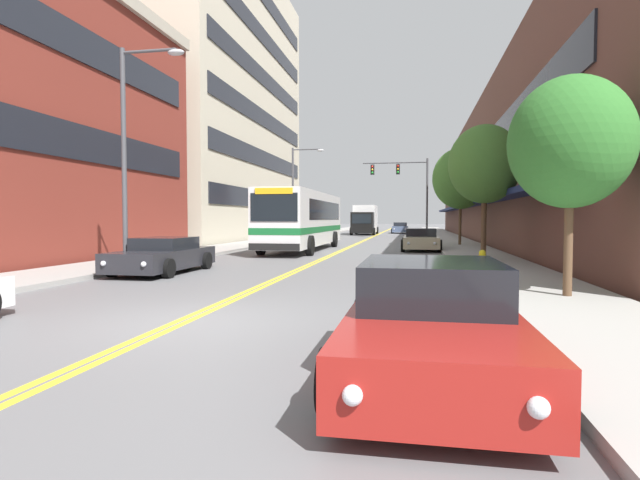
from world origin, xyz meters
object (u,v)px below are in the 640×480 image
Objects in this scene: street_tree_right_mid at (485,164)px; box_truck at (365,220)px; car_charcoal_parked_left_near at (163,256)px; street_lamp_left_far at (298,185)px; car_red_parked_right_foreground at (431,322)px; car_beige_parked_right_mid at (421,240)px; car_slate_blue_moving_lead at (400,228)px; street_tree_right_far at (461,178)px; city_bus at (304,218)px; traffic_signal_mast at (406,182)px; street_lamp_left_near at (133,139)px; street_tree_right_near at (570,143)px; fire_hydrant at (482,264)px.

box_truck is at bearing 103.41° from street_tree_right_mid.
street_lamp_left_far is (-0.61, 22.52, 3.87)m from car_charcoal_parked_left_near.
car_beige_parked_right_mid is (0.19, 23.18, -0.01)m from car_red_parked_right_foreground.
car_slate_blue_moving_lead reaches higher than car_red_parked_right_foreground.
car_slate_blue_moving_lead is at bearing 55.55° from box_truck.
street_tree_right_far reaches higher than box_truck.
car_red_parked_right_foreground is at bearing -73.77° from city_bus.
car_charcoal_parked_left_near is 0.99× the size of car_slate_blue_moving_lead.
box_truck reaches higher than car_beige_parked_right_mid.
street_tree_right_far is at bearing 89.69° from street_tree_right_mid.
street_tree_right_far reaches higher than city_bus.
car_red_parked_right_foreground is at bearing -88.65° from traffic_signal_mast.
street_lamp_left_near is at bearing -101.59° from city_bus.
box_truck reaches higher than car_slate_blue_moving_lead.
street_tree_right_mid reaches higher than car_slate_blue_moving_lead.
car_beige_parked_right_mid is at bearing 57.23° from car_charcoal_parked_left_near.
city_bus is at bearing 78.41° from street_lamp_left_near.
car_red_parked_right_foreground is 0.84× the size of street_tree_right_mid.
car_slate_blue_moving_lead is 0.77× the size of street_tree_right_far.
city_bus is at bearing 119.94° from street_tree_right_near.
traffic_signal_mast reaches higher than car_red_parked_right_foreground.
car_charcoal_parked_left_near is 1.00× the size of street_tree_right_near.
box_truck reaches higher than car_charcoal_parked_left_near.
city_bus is 2.67× the size of car_red_parked_right_foreground.
traffic_signal_mast is 11.67m from street_lamp_left_far.
box_truck is (-5.91, 27.64, 1.07)m from car_beige_parked_right_mid.
city_bus is 2.63× the size of street_tree_right_near.
car_red_parked_right_foreground is 0.98× the size of street_tree_right_near.
street_lamp_left_far is at bearing -134.88° from traffic_signal_mast.
street_lamp_left_far is at bearing 105.95° from car_red_parked_right_foreground.
street_lamp_left_near is at bearing -104.77° from traffic_signal_mast.
fire_hydrant is at bearing -97.76° from street_tree_right_mid.
traffic_signal_mast is (4.76, -10.47, 3.49)m from box_truck.
car_charcoal_parked_left_near is 0.65× the size of street_lamp_left_far.
street_tree_right_mid is at bearing -71.72° from car_beige_parked_right_mid.
street_tree_right_far is (11.89, -4.75, -0.03)m from street_lamp_left_far.
box_truck is at bearing 101.04° from street_tree_right_near.
traffic_signal_mast is at bearing 98.34° from street_tree_right_mid.
traffic_signal_mast is (0.91, -16.08, 4.53)m from car_slate_blue_moving_lead.
street_lamp_left_near is (-0.67, -0.64, 3.84)m from car_charcoal_parked_left_near.
car_charcoal_parked_left_near is 12.64m from street_tree_right_near.
street_lamp_left_far reaches higher than street_tree_right_near.
city_bus is 10.48m from street_lamp_left_far.
fire_hydrant is at bearing -85.75° from car_slate_blue_moving_lead.
city_bus is 13.88m from street_lamp_left_near.
street_lamp_left_near reaches higher than city_bus.
car_slate_blue_moving_lead is 41.10m from street_tree_right_mid.
box_truck is at bearing 109.76° from street_tree_right_far.
city_bus reaches higher than fire_hydrant.
box_truck is 1.26× the size of street_tree_right_mid.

